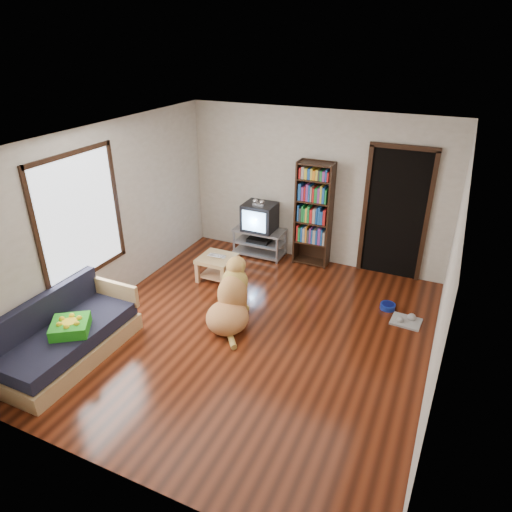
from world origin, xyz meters
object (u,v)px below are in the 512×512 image
at_px(dog_bowl, 388,306).
at_px(dog, 231,301).
at_px(coffee_table, 217,264).
at_px(laptop, 216,257).
at_px(sofa, 67,339).
at_px(green_cushion, 70,326).
at_px(tv_stand, 260,241).
at_px(bookshelf, 314,209).
at_px(grey_rag, 406,321).
at_px(crt_tv, 260,216).

relative_size(dog_bowl, dog, 0.20).
bearing_deg(coffee_table, laptop, -90.00).
bearing_deg(laptop, sofa, -108.24).
relative_size(green_cushion, tv_stand, 0.47).
distance_m(laptop, tv_stand, 1.18).
bearing_deg(bookshelf, grey_rag, -33.89).
relative_size(laptop, tv_stand, 0.33).
bearing_deg(dog, tv_stand, 103.93).
distance_m(bookshelf, dog, 2.36).
distance_m(green_cushion, bookshelf, 4.18).
xyz_separation_m(tv_stand, sofa, (-0.97, -3.63, -0.01)).
bearing_deg(tv_stand, crt_tv, 90.00).
xyz_separation_m(tv_stand, coffee_table, (-0.26, -1.12, 0.01)).
bearing_deg(dog, dog_bowl, 33.13).
relative_size(sofa, dog, 1.65).
relative_size(tv_stand, sofa, 0.50).
bearing_deg(bookshelf, dog_bowl, -32.60).
relative_size(grey_rag, dog, 0.37).
bearing_deg(dog, bookshelf, 79.25).
bearing_deg(laptop, tv_stand, 75.22).
distance_m(grey_rag, crt_tv, 3.07).
bearing_deg(dog_bowl, grey_rag, -39.81).
height_order(dog_bowl, grey_rag, dog_bowl).
bearing_deg(green_cushion, grey_rag, 0.48).
relative_size(grey_rag, crt_tv, 0.69).
bearing_deg(laptop, coffee_table, 87.86).
bearing_deg(dog_bowl, tv_stand, 160.50).
height_order(grey_rag, sofa, sofa).
bearing_deg(laptop, bookshelf, 43.64).
xyz_separation_m(laptop, crt_tv, (0.26, 1.17, 0.33)).
bearing_deg(crt_tv, dog, -76.21).
xyz_separation_m(grey_rag, tv_stand, (-2.76, 1.12, 0.25)).
xyz_separation_m(grey_rag, dog, (-2.23, -1.01, 0.33)).
xyz_separation_m(crt_tv, bookshelf, (0.95, 0.07, 0.26)).
bearing_deg(dog_bowl, green_cushion, -139.96).
xyz_separation_m(grey_rag, crt_tv, (-2.76, 1.14, 0.73)).
xyz_separation_m(green_cushion, laptop, (0.59, 2.50, -0.08)).
bearing_deg(bookshelf, crt_tv, -175.68).
xyz_separation_m(laptop, dog_bowl, (2.71, 0.28, -0.37)).
height_order(tv_stand, bookshelf, bookshelf).
distance_m(dog_bowl, dog, 2.32).
height_order(dog_bowl, bookshelf, bookshelf).
distance_m(green_cushion, coffee_table, 2.61).
xyz_separation_m(green_cushion, bookshelf, (1.80, 3.74, 0.51)).
bearing_deg(bookshelf, green_cushion, -115.68).
relative_size(grey_rag, coffee_table, 0.73).
relative_size(green_cushion, sofa, 0.24).
distance_m(dog_bowl, sofa, 4.41).
height_order(green_cushion, dog_bowl, green_cushion).
xyz_separation_m(tv_stand, crt_tv, (0.00, 0.02, 0.47)).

